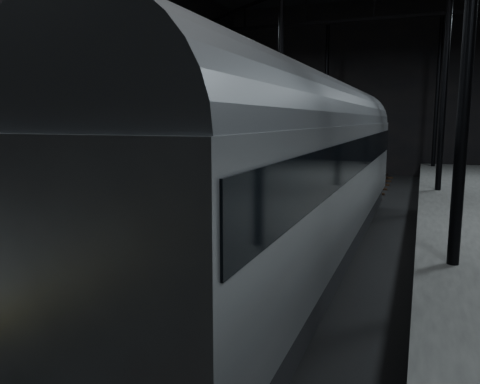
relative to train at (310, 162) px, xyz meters
The scene contains 6 objects.
ground 3.47m from the train, 89.99° to the left, with size 44.00×44.00×0.00m, color black.
platform_left 8.09m from the train, 166.91° to the left, with size 9.00×43.80×1.00m, color #4A4A48.
tactile_strip 4.19m from the train, 151.77° to the left, with size 0.50×43.80×0.01m, color brown.
track 3.41m from the train, 89.99° to the left, with size 2.40×43.00×0.24m.
train is the anchor object (origin of this frame).
woman 5.74m from the train, 164.70° to the right, with size 0.64×0.42×1.75m, color tan.
Camera 1 is at (3.01, -15.17, 4.20)m, focal length 35.00 mm.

